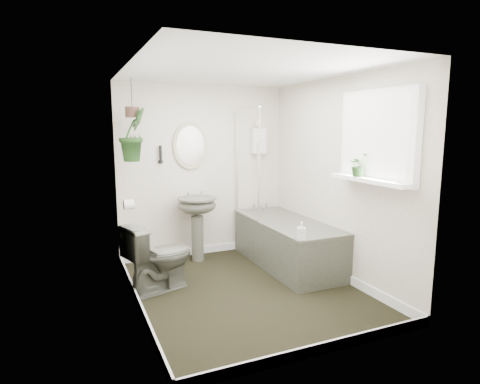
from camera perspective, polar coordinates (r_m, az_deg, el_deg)
name	(u,v)px	position (r m, az deg, el deg)	size (l,w,h in m)	color
floor	(245,290)	(4.48, 0.78, -13.78)	(2.30, 2.80, 0.02)	#292715
ceiling	(246,69)	(4.17, 0.86, 17.05)	(2.30, 2.80, 0.02)	white
wall_back	(203,171)	(5.48, -5.25, 2.97)	(2.30, 0.02, 2.30)	silver
wall_front	(326,210)	(2.96, 12.09, -2.51)	(2.30, 0.02, 2.30)	silver
wall_left	(132,192)	(3.85, -15.14, 0.05)	(0.02, 2.80, 2.30)	silver
wall_right	(337,179)	(4.76, 13.66, 1.81)	(0.02, 2.80, 2.30)	silver
skirting	(245,285)	(4.46, 0.79, -13.07)	(2.30, 2.80, 0.10)	white
bathtub	(287,243)	(5.15, 6.69, -7.23)	(0.72, 1.72, 0.58)	#494B3F
bath_screen	(247,163)	(5.24, 1.07, 4.15)	(0.04, 0.72, 1.40)	silver
shower_box	(259,141)	(5.69, 2.66, 7.26)	(0.20, 0.10, 0.35)	white
oval_mirror	(190,146)	(5.36, -7.08, 6.55)	(0.46, 0.03, 0.62)	tan
wall_sconce	(161,154)	(5.25, -11.23, 5.30)	(0.04, 0.04, 0.22)	black
toilet_roll_holder	(129,204)	(4.58, -15.55, -1.72)	(0.11, 0.11, 0.11)	white
window_recess	(378,137)	(4.14, 19.01, 7.45)	(0.08, 1.00, 0.90)	white
window_sill	(370,180)	(4.13, 17.99, 1.64)	(0.18, 1.00, 0.04)	white
window_blinds	(374,137)	(4.11, 18.54, 7.46)	(0.01, 0.86, 0.76)	white
toilet	(159,256)	(4.43, -11.40, -8.98)	(0.42, 0.73, 0.74)	#494B3F
pedestal_sink	(197,229)	(5.28, -6.08, -5.29)	(0.50, 0.43, 0.85)	#494B3F
sill_plant	(359,165)	(4.20, 16.53, 3.72)	(0.21, 0.18, 0.23)	black
hanging_plant	(133,134)	(4.85, -14.95, 7.94)	(0.34, 0.28, 0.62)	black
soap_bottle	(301,231)	(4.25, 8.74, -5.45)	(0.08, 0.09, 0.19)	black
hanging_pot	(132,112)	(4.85, -15.08, 10.91)	(0.16, 0.16, 0.12)	#432B22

